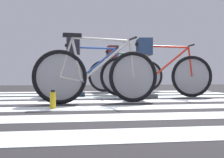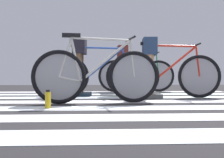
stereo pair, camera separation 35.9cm
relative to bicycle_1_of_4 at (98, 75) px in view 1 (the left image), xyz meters
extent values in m
cube|color=black|center=(0.31, -0.05, -0.40)|extent=(18.00, 14.00, 0.02)
cube|color=silver|center=(0.42, -2.07, -0.38)|extent=(5.20, 0.44, 0.00)
cube|color=silver|center=(0.26, -1.30, -0.38)|extent=(5.20, 0.44, 0.00)
cube|color=silver|center=(0.35, -0.57, -0.38)|extent=(5.20, 0.44, 0.00)
cube|color=silver|center=(0.22, 0.21, -0.38)|extent=(5.20, 0.44, 0.00)
cube|color=silver|center=(0.45, 0.96, -0.38)|extent=(5.20, 0.44, 0.00)
cube|color=silver|center=(0.20, 1.73, -0.38)|extent=(5.20, 0.44, 0.00)
cube|color=silver|center=(0.25, 2.50, -0.38)|extent=(5.20, 0.44, 0.00)
torus|color=black|center=(-0.50, -0.07, -0.03)|extent=(0.72, 0.15, 0.72)
torus|color=black|center=(0.51, 0.07, -0.03)|extent=(0.72, 0.15, 0.72)
cylinder|color=gray|center=(-0.50, -0.07, -0.03)|extent=(0.60, 0.09, 0.61)
cylinder|color=gray|center=(0.51, 0.07, -0.03)|extent=(0.60, 0.09, 0.61)
cylinder|color=#BCBAB6|center=(0.05, 0.01, 0.48)|extent=(0.80, 0.14, 0.05)
cylinder|color=#BCBAB6|center=(0.11, 0.02, 0.19)|extent=(0.70, 0.13, 0.59)
cylinder|color=#BCBAB6|center=(-0.28, -0.04, 0.20)|extent=(0.16, 0.05, 0.59)
cylinder|color=#BCBAB6|center=(-0.36, -0.05, -0.06)|extent=(0.29, 0.07, 0.09)
cylinder|color=#BCBAB6|center=(-0.42, -0.06, 0.23)|extent=(0.19, 0.05, 0.53)
cylinder|color=#BCBAB6|center=(0.48, 0.07, 0.22)|extent=(0.09, 0.04, 0.50)
cube|color=black|center=(-0.34, -0.05, 0.52)|extent=(0.25, 0.12, 0.05)
cylinder|color=black|center=(0.45, 0.06, 0.49)|extent=(0.10, 0.52, 0.03)
cylinder|color=#4C4C51|center=(-0.22, -0.03, -0.09)|extent=(0.07, 0.34, 0.02)
torus|color=black|center=(0.68, 0.90, -0.03)|extent=(0.72, 0.11, 0.72)
torus|color=black|center=(1.70, 0.81, -0.03)|extent=(0.72, 0.11, 0.72)
cylinder|color=gray|center=(0.68, 0.90, -0.03)|extent=(0.61, 0.06, 0.61)
cylinder|color=gray|center=(1.70, 0.81, -0.03)|extent=(0.61, 0.06, 0.61)
cylinder|color=red|center=(1.24, 0.85, 0.48)|extent=(0.80, 0.10, 0.05)
cylinder|color=red|center=(1.30, 0.85, 0.19)|extent=(0.70, 0.09, 0.59)
cylinder|color=red|center=(0.90, 0.88, 0.20)|extent=(0.16, 0.05, 0.59)
cylinder|color=red|center=(0.82, 0.88, -0.06)|extent=(0.29, 0.05, 0.09)
cylinder|color=red|center=(0.76, 0.89, 0.23)|extent=(0.19, 0.04, 0.53)
cylinder|color=red|center=(1.67, 0.82, 0.22)|extent=(0.09, 0.04, 0.50)
cube|color=black|center=(0.84, 0.88, 0.52)|extent=(0.25, 0.11, 0.05)
cylinder|color=black|center=(1.64, 0.82, 0.49)|extent=(0.07, 0.52, 0.03)
cylinder|color=#4C4C51|center=(0.96, 0.87, -0.09)|extent=(0.05, 0.34, 0.02)
cylinder|color=#A87A5B|center=(0.88, 1.02, 0.12)|extent=(0.11, 0.11, 0.90)
cylinder|color=#A87A5B|center=(0.86, 0.74, 0.12)|extent=(0.11, 0.11, 0.90)
cube|color=navy|center=(0.87, 0.88, 0.47)|extent=(0.25, 0.43, 0.28)
cube|color=#5D6261|center=(0.95, 1.01, -0.35)|extent=(0.27, 0.12, 0.07)
cube|color=#5D6261|center=(0.93, 0.74, -0.35)|extent=(0.27, 0.12, 0.07)
torus|color=black|center=(-0.50, 1.31, -0.03)|extent=(0.72, 0.10, 0.72)
torus|color=black|center=(0.51, 1.25, -0.03)|extent=(0.72, 0.10, 0.72)
cylinder|color=gray|center=(-0.50, 1.31, -0.03)|extent=(0.61, 0.04, 0.61)
cylinder|color=gray|center=(0.51, 1.25, -0.03)|extent=(0.61, 0.04, 0.61)
cylinder|color=#2D51A9|center=(0.06, 1.28, 0.48)|extent=(0.80, 0.08, 0.05)
cylinder|color=#2D51A9|center=(0.11, 1.27, 0.19)|extent=(0.70, 0.07, 0.59)
cylinder|color=#2D51A9|center=(-0.28, 1.30, 0.20)|extent=(0.16, 0.04, 0.59)
cylinder|color=#2D51A9|center=(-0.36, 1.30, -0.06)|extent=(0.29, 0.04, 0.09)
cylinder|color=#2D51A9|center=(-0.42, 1.31, 0.23)|extent=(0.19, 0.04, 0.53)
cylinder|color=#2D51A9|center=(0.48, 1.25, 0.22)|extent=(0.09, 0.03, 0.50)
cube|color=black|center=(-0.34, 1.30, 0.52)|extent=(0.24, 0.10, 0.05)
cylinder|color=black|center=(0.45, 1.25, 0.49)|extent=(0.06, 0.52, 0.03)
cylinder|color=#4C4C51|center=(-0.22, 1.29, -0.09)|extent=(0.04, 0.34, 0.02)
cylinder|color=brown|center=(-0.31, 1.44, 0.14)|extent=(0.11, 0.11, 0.95)
cylinder|color=brown|center=(-0.32, 1.16, 0.14)|extent=(0.11, 0.11, 0.95)
cube|color=black|center=(-0.31, 1.30, 0.51)|extent=(0.24, 0.42, 0.28)
cube|color=black|center=(-0.24, 1.43, -0.35)|extent=(0.27, 0.11, 0.07)
cube|color=black|center=(-0.25, 1.15, -0.35)|extent=(0.27, 0.11, 0.07)
torus|color=black|center=(0.38, 2.56, -0.03)|extent=(0.72, 0.06, 0.72)
torus|color=black|center=(1.40, 2.57, -0.03)|extent=(0.72, 0.06, 0.72)
cylinder|color=gray|center=(0.38, 2.56, -0.03)|extent=(0.61, 0.01, 0.61)
cylinder|color=gray|center=(1.40, 2.57, -0.03)|extent=(0.61, 0.01, 0.61)
cylinder|color=#2A8152|center=(0.94, 2.57, 0.48)|extent=(0.80, 0.04, 0.05)
cylinder|color=#2A8152|center=(1.00, 2.57, 0.19)|extent=(0.70, 0.04, 0.59)
cylinder|color=#2A8152|center=(0.60, 2.57, 0.20)|extent=(0.15, 0.04, 0.59)
cylinder|color=#2A8152|center=(0.52, 2.57, -0.06)|extent=(0.29, 0.03, 0.09)
cylinder|color=#2A8152|center=(0.46, 2.57, 0.23)|extent=(0.18, 0.03, 0.53)
cylinder|color=#2A8152|center=(1.37, 2.57, 0.22)|extent=(0.09, 0.03, 0.50)
cube|color=black|center=(0.54, 2.57, 0.52)|extent=(0.24, 0.09, 0.05)
cylinder|color=black|center=(1.34, 2.57, 0.49)|extent=(0.03, 0.52, 0.03)
cylinder|color=#4C4C51|center=(0.66, 2.57, -0.09)|extent=(0.02, 0.34, 0.02)
cylinder|color=brown|center=(0.57, 2.71, 0.14)|extent=(0.11, 0.11, 0.95)
cylinder|color=brown|center=(0.57, 2.43, 0.14)|extent=(0.11, 0.11, 0.95)
cube|color=#54211F|center=(0.57, 2.57, 0.51)|extent=(0.22, 0.41, 0.28)
cube|color=black|center=(0.64, 2.71, -0.35)|extent=(0.26, 0.10, 0.07)
cube|color=black|center=(0.64, 2.43, -0.35)|extent=(0.26, 0.10, 0.07)
cylinder|color=gold|center=(-0.56, -0.56, -0.29)|extent=(0.07, 0.07, 0.19)
cylinder|color=black|center=(-0.56, -0.56, -0.18)|extent=(0.05, 0.05, 0.02)
camera|label=1|loc=(-0.35, -3.85, 0.00)|focal=45.75mm
camera|label=2|loc=(0.01, -3.85, 0.00)|focal=45.75mm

